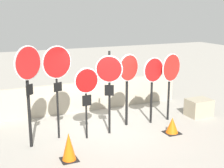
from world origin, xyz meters
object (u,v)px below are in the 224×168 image
at_px(stop_sign_6, 171,72).
at_px(stop_sign_2, 87,87).
at_px(stop_sign_1, 57,69).
at_px(stop_sign_5, 153,76).
at_px(stop_sign_3, 109,77).
at_px(traffic_cone_1, 69,147).
at_px(stop_sign_0, 28,76).
at_px(traffic_cone_0, 172,125).
at_px(storage_crate, 199,107).
at_px(stop_sign_4, 128,76).

bearing_deg(stop_sign_6, stop_sign_2, 167.24).
distance_m(stop_sign_1, stop_sign_5, 3.09).
xyz_separation_m(stop_sign_1, stop_sign_3, (1.43, -0.27, -0.28)).
bearing_deg(stop_sign_2, traffic_cone_1, -133.79).
distance_m(stop_sign_0, stop_sign_2, 1.59).
xyz_separation_m(stop_sign_1, traffic_cone_0, (3.17, -0.99, -1.78)).
bearing_deg(stop_sign_0, storage_crate, -32.27).
distance_m(stop_sign_2, storage_crate, 4.39).
xyz_separation_m(stop_sign_2, stop_sign_3, (0.72, 0.08, 0.20)).
height_order(stop_sign_3, stop_sign_4, stop_sign_3).
distance_m(stop_sign_6, traffic_cone_0, 1.79).
distance_m(stop_sign_2, traffic_cone_0, 2.84).
relative_size(stop_sign_0, stop_sign_3, 1.11).
relative_size(stop_sign_3, storage_crate, 3.02).
height_order(stop_sign_2, storage_crate, stop_sign_2).
bearing_deg(stop_sign_4, stop_sign_2, 177.97).
distance_m(stop_sign_0, storage_crate, 5.98).
relative_size(stop_sign_2, stop_sign_5, 0.96).
xyz_separation_m(stop_sign_3, traffic_cone_1, (-1.57, -1.13, -1.39)).
height_order(traffic_cone_0, traffic_cone_1, traffic_cone_1).
bearing_deg(stop_sign_4, stop_sign_3, -173.21).
height_order(traffic_cone_0, storage_crate, storage_crate).
relative_size(stop_sign_0, stop_sign_1, 1.03).
bearing_deg(stop_sign_2, stop_sign_4, 12.94).
height_order(stop_sign_0, stop_sign_6, stop_sign_0).
xyz_separation_m(stop_sign_2, stop_sign_5, (2.34, 0.35, 0.03)).
xyz_separation_m(stop_sign_4, traffic_cone_0, (0.92, -1.12, -1.38)).
relative_size(stop_sign_1, stop_sign_3, 1.08).
distance_m(stop_sign_6, storage_crate, 1.79).
distance_m(stop_sign_1, traffic_cone_1, 2.18).
xyz_separation_m(traffic_cone_0, storage_crate, (1.75, 0.94, 0.06)).
height_order(stop_sign_5, stop_sign_6, stop_sign_6).
height_order(stop_sign_3, traffic_cone_1, stop_sign_3).
bearing_deg(stop_sign_2, stop_sign_5, 3.75).
xyz_separation_m(stop_sign_0, traffic_cone_1, (0.69, -1.13, -1.60)).
bearing_deg(traffic_cone_0, traffic_cone_1, -172.88).
xyz_separation_m(stop_sign_0, stop_sign_4, (3.06, 0.40, -0.34)).
distance_m(stop_sign_4, traffic_cone_1, 3.10).
bearing_deg(traffic_cone_0, stop_sign_2, 165.51).
relative_size(stop_sign_2, stop_sign_4, 0.90).
bearing_deg(traffic_cone_0, storage_crate, 28.17).
bearing_deg(stop_sign_3, stop_sign_1, -161.55).
distance_m(stop_sign_0, traffic_cone_0, 4.40).
xyz_separation_m(stop_sign_0, stop_sign_2, (1.53, -0.08, -0.42)).
bearing_deg(stop_sign_4, stop_sign_6, -24.89).
height_order(stop_sign_4, storage_crate, stop_sign_4).
bearing_deg(stop_sign_2, stop_sign_6, 1.96).
distance_m(traffic_cone_1, storage_crate, 5.23).
xyz_separation_m(stop_sign_5, traffic_cone_1, (-3.19, -1.39, -1.21)).
xyz_separation_m(stop_sign_4, stop_sign_5, (0.81, -0.14, -0.05)).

